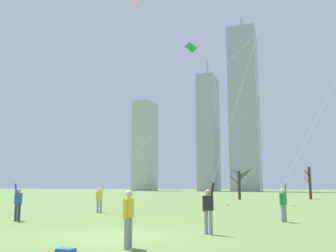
# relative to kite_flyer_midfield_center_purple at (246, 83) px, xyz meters

# --- Properties ---
(ground_plane) EXTENTS (400.00, 400.00, 0.00)m
(ground_plane) POSITION_rel_kite_flyer_midfield_center_purple_xyz_m (-4.99, 0.26, -5.07)
(ground_plane) COLOR #5B7A3D
(kite_flyer_midfield_center_purple) EXTENTS (8.72, 8.68, 20.79)m
(kite_flyer_midfield_center_purple) POSITION_rel_kite_flyer_midfield_center_purple_xyz_m (0.00, 0.00, 0.00)
(kite_flyer_midfield_center_purple) COLOR gray
(kite_flyer_midfield_center_purple) RESTS_ON ground
(kite_flyer_far_back_red) EXTENTS (7.86, 10.41, 16.69)m
(kite_flyer_far_back_red) POSITION_rel_kite_flyer_midfield_center_purple_xyz_m (1.81, 9.11, -1.55)
(kite_flyer_far_back_red) COLOR gray
(kite_flyer_far_back_red) RESTS_ON ground
(kite_flyer_foreground_right_blue) EXTENTS (0.98, 7.34, 12.24)m
(kite_flyer_foreground_right_blue) POSITION_rel_kite_flyer_midfield_center_purple_xyz_m (-11.96, 2.62, -2.78)
(kite_flyer_foreground_right_blue) COLOR #33384C
(kite_flyer_foreground_right_blue) RESTS_ON ground
(kite_flyer_foreground_left_yellow) EXTENTS (15.05, 6.46, 17.72)m
(kite_flyer_foreground_left_yellow) POSITION_rel_kite_flyer_midfield_center_purple_xyz_m (-9.36, 10.88, -1.98)
(kite_flyer_foreground_left_yellow) COLOR gray
(kite_flyer_foreground_left_yellow) RESTS_ON ground
(bystander_far_off_by_trees) EXTENTS (0.22, 0.51, 1.62)m
(bystander_far_off_by_trees) POSITION_rel_kite_flyer_midfield_center_purple_xyz_m (-3.15, -2.09, -4.16)
(bystander_far_off_by_trees) COLOR gray
(bystander_far_off_by_trees) RESTS_ON ground
(distant_kite_drifting_left_green) EXTENTS (3.00, 3.27, 14.85)m
(distant_kite_drifting_left_green) POSITION_rel_kite_flyer_midfield_center_purple_xyz_m (-7.23, 19.16, 8.27)
(distant_kite_drifting_left_green) COLOR green
(distant_kite_drifting_left_green) RESTS_ON ground
(distant_kite_high_overhead_pink) EXTENTS (3.38, 0.92, 26.14)m
(distant_kite_high_overhead_pink) POSITION_rel_kite_flyer_midfield_center_purple_xyz_m (-17.69, 29.57, 18.42)
(distant_kite_high_overhead_pink) COLOR pink
(distant_kite_high_overhead_pink) RESTS_ON ground
(bare_tree_right_of_center) EXTENTS (0.89, 3.28, 4.33)m
(bare_tree_right_of_center) POSITION_rel_kite_flyer_midfield_center_purple_xyz_m (2.37, 41.73, -2.75)
(bare_tree_right_of_center) COLOR #423326
(bare_tree_right_of_center) RESTS_ON ground
(bare_tree_center) EXTENTS (2.90, 0.74, 4.07)m
(bare_tree_center) POSITION_rel_kite_flyer_midfield_center_purple_xyz_m (-6.37, 37.97, -2.84)
(bare_tree_center) COLOR #423326
(bare_tree_center) RESTS_ON ground
(skyline_slender_spire) EXTENTS (7.07, 10.62, 35.12)m
(skyline_slender_spire) POSITION_rel_kite_flyer_midfield_center_purple_xyz_m (-56.99, 122.08, 12.49)
(skyline_slender_spire) COLOR #B2B2B7
(skyline_slender_spire) RESTS_ON ground
(skyline_squat_block) EXTENTS (9.35, 9.85, 60.55)m
(skyline_squat_block) POSITION_rel_kite_flyer_midfield_center_purple_xyz_m (-15.92, 112.26, 22.98)
(skyline_squat_block) COLOR #9EA3AD
(skyline_squat_block) RESTS_ON ground
(skyline_mid_tower_right) EXTENTS (6.27, 11.18, 48.31)m
(skyline_mid_tower_right) POSITION_rel_kite_flyer_midfield_center_purple_xyz_m (-30.02, 118.23, 15.99)
(skyline_mid_tower_right) COLOR #9EA3AD
(skyline_mid_tower_right) RESTS_ON ground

